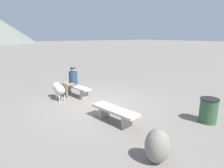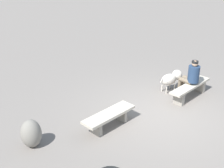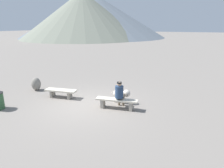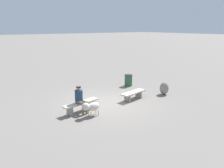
{
  "view_description": "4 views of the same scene",
  "coord_description": "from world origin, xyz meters",
  "px_view_note": "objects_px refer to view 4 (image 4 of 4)",
  "views": [
    {
      "loc": [
        -5.92,
        3.48,
        2.51
      ],
      "look_at": [
        0.25,
        -0.81,
        0.62
      ],
      "focal_mm": 30.5,
      "sensor_mm": 36.0,
      "label": 1
    },
    {
      "loc": [
        -5.75,
        -5.38,
        4.52
      ],
      "look_at": [
        -1.01,
        1.09,
        0.85
      ],
      "focal_mm": 49.19,
      "sensor_mm": 36.0,
      "label": 2
    },
    {
      "loc": [
        4.64,
        -7.18,
        3.54
      ],
      "look_at": [
        0.8,
        1.31,
        0.76
      ],
      "focal_mm": 31.88,
      "sensor_mm": 36.0,
      "label": 3
    },
    {
      "loc": [
        6.0,
        8.78,
        3.83
      ],
      "look_at": [
        -0.79,
        -0.41,
        0.81
      ],
      "focal_mm": 35.12,
      "sensor_mm": 36.0,
      "label": 4
    }
  ],
  "objects_px": {
    "boulder": "(164,88)",
    "dog": "(91,107)",
    "bench_right": "(81,105)",
    "bench_left": "(133,94)",
    "trash_bin": "(128,80)",
    "seated_person": "(80,98)"
  },
  "relations": [
    {
      "from": "seated_person",
      "to": "boulder",
      "type": "distance_m",
      "value": 5.26
    },
    {
      "from": "boulder",
      "to": "dog",
      "type": "bearing_deg",
      "value": 2.63
    },
    {
      "from": "seated_person",
      "to": "boulder",
      "type": "relative_size",
      "value": 1.7
    },
    {
      "from": "seated_person",
      "to": "boulder",
      "type": "bearing_deg",
      "value": 166.93
    },
    {
      "from": "bench_left",
      "to": "dog",
      "type": "relative_size",
      "value": 1.75
    },
    {
      "from": "bench_left",
      "to": "seated_person",
      "type": "bearing_deg",
      "value": -10.0
    },
    {
      "from": "dog",
      "to": "boulder",
      "type": "relative_size",
      "value": 1.31
    },
    {
      "from": "dog",
      "to": "trash_bin",
      "type": "relative_size",
      "value": 1.28
    },
    {
      "from": "bench_right",
      "to": "bench_left",
      "type": "bearing_deg",
      "value": 168.15
    },
    {
      "from": "bench_right",
      "to": "boulder",
      "type": "bearing_deg",
      "value": 164.6
    },
    {
      "from": "trash_bin",
      "to": "bench_right",
      "type": "bearing_deg",
      "value": 24.6
    },
    {
      "from": "boulder",
      "to": "bench_right",
      "type": "bearing_deg",
      "value": -5.77
    },
    {
      "from": "dog",
      "to": "bench_right",
      "type": "bearing_deg",
      "value": -83.45
    },
    {
      "from": "boulder",
      "to": "trash_bin",
      "type": "bearing_deg",
      "value": -80.99
    },
    {
      "from": "bench_left",
      "to": "trash_bin",
      "type": "distance_m",
      "value": 2.79
    },
    {
      "from": "dog",
      "to": "trash_bin",
      "type": "bearing_deg",
      "value": -147.77
    },
    {
      "from": "bench_right",
      "to": "trash_bin",
      "type": "bearing_deg",
      "value": -165.03
    },
    {
      "from": "bench_left",
      "to": "boulder",
      "type": "relative_size",
      "value": 2.28
    },
    {
      "from": "trash_bin",
      "to": "bench_left",
      "type": "bearing_deg",
      "value": 54.9
    },
    {
      "from": "bench_right",
      "to": "dog",
      "type": "xyz_separation_m",
      "value": [
        -0.09,
        0.75,
        0.12
      ]
    },
    {
      "from": "dog",
      "to": "boulder",
      "type": "distance_m",
      "value": 5.06
    },
    {
      "from": "trash_bin",
      "to": "boulder",
      "type": "height_order",
      "value": "trash_bin"
    }
  ]
}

